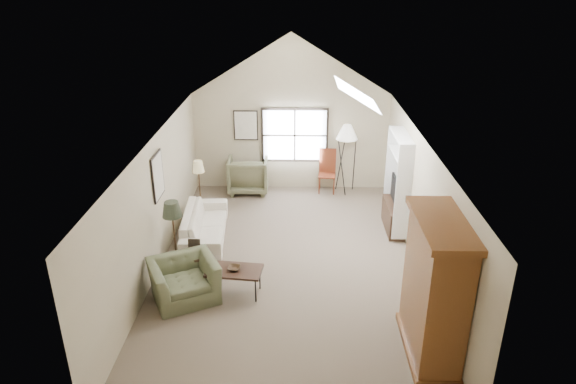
{
  "coord_description": "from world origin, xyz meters",
  "views": [
    {
      "loc": [
        0.18,
        -8.68,
        5.33
      ],
      "look_at": [
        0.0,
        0.4,
        1.4
      ],
      "focal_mm": 32.0,
      "sensor_mm": 36.0,
      "label": 1
    }
  ],
  "objects_px": {
    "side_table": "(196,266)",
    "side_chair": "(327,171)",
    "sofa": "(205,224)",
    "armoire": "(435,289)",
    "armchair_far": "(248,174)",
    "armchair_near": "(184,280)",
    "coffee_table": "(235,281)"
  },
  "relations": [
    {
      "from": "sofa",
      "to": "side_table",
      "type": "xyz_separation_m",
      "value": [
        0.1,
        -1.6,
        -0.04
      ]
    },
    {
      "from": "armchair_near",
      "to": "side_chair",
      "type": "bearing_deg",
      "value": 33.99
    },
    {
      "from": "armchair_far",
      "to": "armchair_near",
      "type": "bearing_deg",
      "value": 80.89
    },
    {
      "from": "armchair_far",
      "to": "coffee_table",
      "type": "distance_m",
      "value": 4.68
    },
    {
      "from": "coffee_table",
      "to": "side_table",
      "type": "xyz_separation_m",
      "value": [
        -0.78,
        0.48,
        0.02
      ]
    },
    {
      "from": "sofa",
      "to": "side_table",
      "type": "relative_size",
      "value": 3.99
    },
    {
      "from": "armoire",
      "to": "coffee_table",
      "type": "distance_m",
      "value": 3.52
    },
    {
      "from": "armchair_near",
      "to": "armoire",
      "type": "bearing_deg",
      "value": -44.43
    },
    {
      "from": "armchair_near",
      "to": "side_table",
      "type": "xyz_separation_m",
      "value": [
        0.08,
        0.63,
        -0.09
      ]
    },
    {
      "from": "armoire",
      "to": "side_chair",
      "type": "xyz_separation_m",
      "value": [
        -1.24,
        6.1,
        -0.54
      ]
    },
    {
      "from": "side_chair",
      "to": "armchair_near",
      "type": "bearing_deg",
      "value": -114.7
    },
    {
      "from": "side_chair",
      "to": "side_table",
      "type": "bearing_deg",
      "value": -117.46
    },
    {
      "from": "side_table",
      "to": "side_chair",
      "type": "relative_size",
      "value": 0.49
    },
    {
      "from": "sofa",
      "to": "coffee_table",
      "type": "xyz_separation_m",
      "value": [
        0.88,
        -2.08,
        -0.07
      ]
    },
    {
      "from": "armoire",
      "to": "coffee_table",
      "type": "relative_size",
      "value": 2.27
    },
    {
      "from": "armchair_far",
      "to": "coffee_table",
      "type": "relative_size",
      "value": 1.07
    },
    {
      "from": "side_chair",
      "to": "armoire",
      "type": "bearing_deg",
      "value": -73.71
    },
    {
      "from": "side_chair",
      "to": "armchair_far",
      "type": "bearing_deg",
      "value": -175.17
    },
    {
      "from": "armoire",
      "to": "armchair_far",
      "type": "xyz_separation_m",
      "value": [
        -3.28,
        6.1,
        -0.63
      ]
    },
    {
      "from": "armchair_near",
      "to": "armchair_far",
      "type": "bearing_deg",
      "value": 55.4
    },
    {
      "from": "sofa",
      "to": "armchair_near",
      "type": "xyz_separation_m",
      "value": [
        0.02,
        -2.23,
        0.04
      ]
    },
    {
      "from": "armchair_far",
      "to": "side_table",
      "type": "distance_m",
      "value": 4.24
    },
    {
      "from": "armoire",
      "to": "side_table",
      "type": "bearing_deg",
      "value": 153.8
    },
    {
      "from": "sofa",
      "to": "armchair_far",
      "type": "distance_m",
      "value": 2.69
    },
    {
      "from": "armchair_far",
      "to": "side_chair",
      "type": "bearing_deg",
      "value": 179.02
    },
    {
      "from": "armchair_far",
      "to": "side_chair",
      "type": "height_order",
      "value": "side_chair"
    },
    {
      "from": "armoire",
      "to": "sofa",
      "type": "bearing_deg",
      "value": 138.61
    },
    {
      "from": "armchair_near",
      "to": "armchair_far",
      "type": "distance_m",
      "value": 4.87
    },
    {
      "from": "armoire",
      "to": "armchair_far",
      "type": "distance_m",
      "value": 6.95
    },
    {
      "from": "armchair_far",
      "to": "coffee_table",
      "type": "xyz_separation_m",
      "value": [
        0.18,
        -4.67,
        -0.22
      ]
    },
    {
      "from": "armchair_near",
      "to": "armchair_far",
      "type": "xyz_separation_m",
      "value": [
        0.69,
        4.82,
        0.11
      ]
    },
    {
      "from": "armoire",
      "to": "armchair_near",
      "type": "xyz_separation_m",
      "value": [
        -3.96,
        1.28,
        -0.74
      ]
    }
  ]
}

